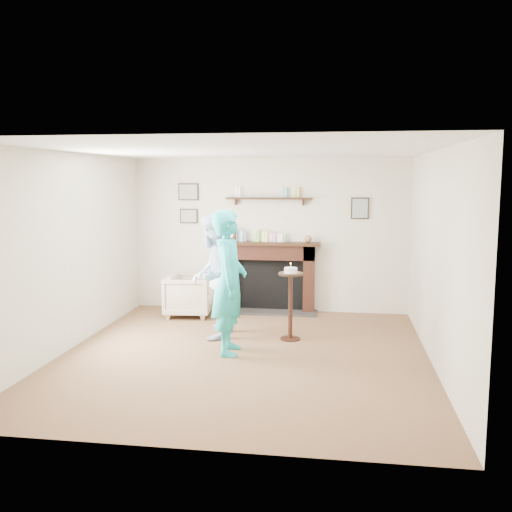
# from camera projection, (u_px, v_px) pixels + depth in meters

# --- Properties ---
(ground) EXTENTS (5.00, 5.00, 0.00)m
(ground) POSITION_uv_depth(u_px,v_px,m) (244.00, 355.00, 7.04)
(ground) COLOR brown
(ground) RESTS_ON ground
(room_shell) EXTENTS (4.54, 5.02, 2.52)m
(room_shell) POSITION_uv_depth(u_px,v_px,m) (252.00, 220.00, 7.50)
(room_shell) COLOR beige
(room_shell) RESTS_ON ground
(armchair) EXTENTS (0.78, 0.76, 0.66)m
(armchair) POSITION_uv_depth(u_px,v_px,m) (190.00, 316.00, 9.08)
(armchair) COLOR #BBAC8B
(armchair) RESTS_ON ground
(man) EXTENTS (0.66, 0.84, 1.70)m
(man) POSITION_uv_depth(u_px,v_px,m) (214.00, 337.00, 7.86)
(man) COLOR silver
(man) RESTS_ON ground
(woman) EXTENTS (0.49, 0.69, 1.79)m
(woman) POSITION_uv_depth(u_px,v_px,m) (230.00, 352.00, 7.16)
(woman) COLOR teal
(woman) RESTS_ON ground
(pedestal_table) EXTENTS (0.33, 0.33, 1.05)m
(pedestal_table) POSITION_uv_depth(u_px,v_px,m) (290.00, 293.00, 7.65)
(pedestal_table) COLOR black
(pedestal_table) RESTS_ON ground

